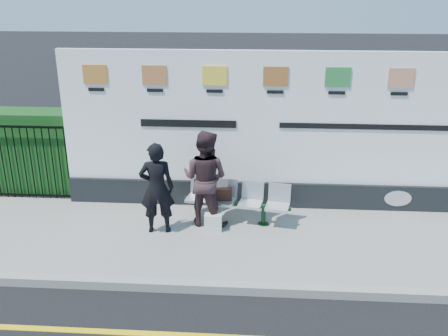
{
  "coord_description": "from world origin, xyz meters",
  "views": [
    {
      "loc": [
        0.18,
        -5.19,
        4.27
      ],
      "look_at": [
        -0.36,
        2.83,
        1.25
      ],
      "focal_mm": 40.0,
      "sensor_mm": 36.0,
      "label": 1
    }
  ],
  "objects_px": {
    "bench": "(237,211)",
    "woman_left": "(157,188)",
    "woman_right": "(205,178)",
    "billboard": "(273,142)"
  },
  "relations": [
    {
      "from": "woman_right",
      "to": "billboard",
      "type": "bearing_deg",
      "value": -124.48
    },
    {
      "from": "bench",
      "to": "woman_right",
      "type": "height_order",
      "value": "woman_right"
    },
    {
      "from": "bench",
      "to": "woman_left",
      "type": "bearing_deg",
      "value": -151.14
    },
    {
      "from": "bench",
      "to": "woman_right",
      "type": "bearing_deg",
      "value": -159.01
    },
    {
      "from": "billboard",
      "to": "woman_left",
      "type": "distance_m",
      "value": 2.41
    },
    {
      "from": "billboard",
      "to": "woman_right",
      "type": "height_order",
      "value": "billboard"
    },
    {
      "from": "bench",
      "to": "billboard",
      "type": "bearing_deg",
      "value": 60.9
    },
    {
      "from": "billboard",
      "to": "woman_left",
      "type": "bearing_deg",
      "value": -148.09
    },
    {
      "from": "billboard",
      "to": "woman_left",
      "type": "xyz_separation_m",
      "value": [
        -2.01,
        -1.25,
        -0.48
      ]
    },
    {
      "from": "bench",
      "to": "woman_right",
      "type": "relative_size",
      "value": 1.07
    }
  ]
}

